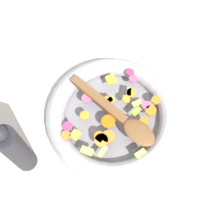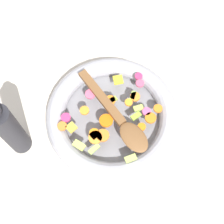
{
  "view_description": "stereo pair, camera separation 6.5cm",
  "coord_description": "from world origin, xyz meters",
  "views": [
    {
      "loc": [
        0.11,
        0.3,
        0.79
      ],
      "look_at": [
        0.0,
        0.0,
        0.05
      ],
      "focal_mm": 50.0,
      "sensor_mm": 36.0,
      "label": 1
    },
    {
      "loc": [
        0.05,
        0.32,
        0.79
      ],
      "look_at": [
        0.0,
        0.0,
        0.05
      ],
      "focal_mm": 50.0,
      "sensor_mm": 36.0,
      "label": 2
    }
  ],
  "objects": [
    {
      "name": "ground_plane",
      "position": [
        0.0,
        0.0,
        0.0
      ],
      "size": [
        4.0,
        4.0,
        0.0
      ],
      "primitive_type": "plane",
      "color": "beige"
    },
    {
      "name": "pepper_mill",
      "position": [
        0.25,
        0.04,
        0.11
      ],
      "size": [
        0.05,
        0.05,
        0.23
      ],
      "color": "#232328",
      "rests_on": "ground_plane"
    },
    {
      "name": "wooden_spoon",
      "position": [
        -0.01,
        0.03,
        0.06
      ],
      "size": [
        0.16,
        0.26,
        0.01
      ],
      "color": "brown",
      "rests_on": "chopped_vegetables"
    },
    {
      "name": "chopped_vegetables",
      "position": [
        0.0,
        0.01,
        0.05
      ],
      "size": [
        0.28,
        0.25,
        0.01
      ],
      "color": "orange",
      "rests_on": "skillet"
    },
    {
      "name": "skillet",
      "position": [
        0.0,
        0.0,
        0.02
      ],
      "size": [
        0.35,
        0.35,
        0.05
      ],
      "color": "slate",
      "rests_on": "ground_plane"
    }
  ]
}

